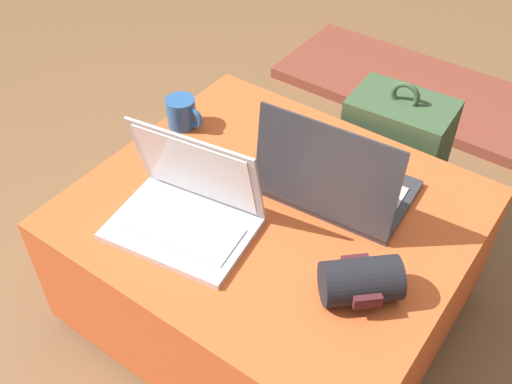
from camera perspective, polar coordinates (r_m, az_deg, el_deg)
name	(u,v)px	position (r m, az deg, el deg)	size (l,w,h in m)	color
ground_plane	(271,307)	(1.77, 1.43, -10.86)	(14.00, 14.00, 0.00)	brown
ottoman	(272,260)	(1.61, 1.56, -6.53)	(0.92, 0.81, 0.41)	maroon
laptop_near	(186,208)	(1.39, -6.64, -1.53)	(0.36, 0.28, 0.24)	#B7B7BC
laptop_far	(335,182)	(1.46, 7.51, 0.99)	(0.37, 0.27, 0.26)	#333338
cell_phone	(165,153)	(1.62, -8.66, 3.69)	(0.15, 0.14, 0.01)	red
backpack	(393,162)	(1.93, 12.92, 2.84)	(0.30, 0.26, 0.52)	#385133
wrist_brace	(361,281)	(1.26, 9.95, -8.32)	(0.18, 0.18, 0.10)	black
coffee_mug	(182,113)	(1.69, -7.03, 7.49)	(0.12, 0.08, 0.09)	#285693
fireplace_hearth	(444,99)	(2.62, 17.51, 8.40)	(1.40, 0.50, 0.04)	brown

